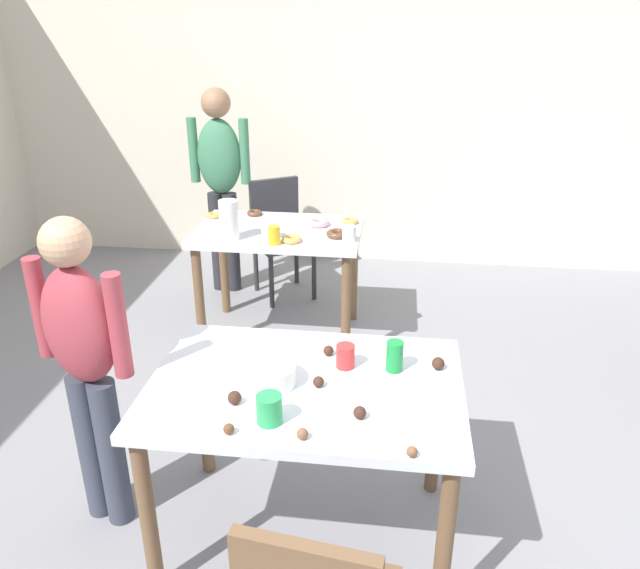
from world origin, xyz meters
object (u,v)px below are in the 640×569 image
at_px(person_girl_near, 85,354).
at_px(soda_can, 395,356).
at_px(dining_table_far, 279,246).
at_px(pitcher_far, 229,220).
at_px(chair_far_table, 280,231).
at_px(mixing_bowl, 270,374).
at_px(person_adult_far, 220,174).
at_px(dining_table_near, 306,405).

xyz_separation_m(person_girl_near, soda_can, (1.19, 0.12, 0.01)).
height_order(dining_table_far, pitcher_far, pitcher_far).
xyz_separation_m(chair_far_table, mixing_bowl, (0.43, -2.45, 0.29)).
distance_m(chair_far_table, person_adult_far, 0.60).
distance_m(soda_can, pitcher_far, 1.70).
xyz_separation_m(soda_can, pitcher_far, (-1.01, 1.37, 0.06)).
xyz_separation_m(chair_far_table, soda_can, (0.89, -2.29, 0.31)).
bearing_deg(pitcher_far, mixing_bowl, -70.02).
relative_size(person_adult_far, mixing_bowl, 7.76).
xyz_separation_m(dining_table_far, person_adult_far, (-0.56, 0.69, 0.28)).
relative_size(person_adult_far, pitcher_far, 6.30).
bearing_deg(mixing_bowl, person_adult_far, 109.38).
distance_m(dining_table_near, pitcher_far, 1.66).
height_order(person_girl_near, mixing_bowl, person_girl_near).
bearing_deg(chair_far_table, pitcher_far, -97.67).
bearing_deg(pitcher_far, person_girl_near, -96.92).
bearing_deg(dining_table_far, mixing_bowl, -80.30).
distance_m(dining_table_near, person_adult_far, 2.63).
xyz_separation_m(dining_table_near, mixing_bowl, (-0.13, -0.02, 0.14)).
xyz_separation_m(dining_table_far, person_girl_near, (-0.44, -1.73, 0.17)).
relative_size(person_adult_far, soda_can, 12.51).
distance_m(dining_table_far, pitcher_far, 0.42).
xyz_separation_m(person_girl_near, person_adult_far, (-0.12, 2.41, 0.11)).
bearing_deg(soda_can, mixing_bowl, -161.27).
distance_m(chair_far_table, soda_can, 2.48).
xyz_separation_m(chair_far_table, pitcher_far, (-0.12, -0.92, 0.37)).
xyz_separation_m(dining_table_far, mixing_bowl, (0.30, -1.76, 0.16)).
bearing_deg(pitcher_far, chair_far_table, 82.33).
relative_size(dining_table_far, chair_far_table, 1.20).
bearing_deg(person_girl_near, person_adult_far, 92.95).
distance_m(dining_table_near, soda_can, 0.39).
height_order(mixing_bowl, soda_can, soda_can).
relative_size(dining_table_near, chair_far_table, 1.35).
bearing_deg(pitcher_far, soda_can, -53.58).
distance_m(person_girl_near, pitcher_far, 1.51).
xyz_separation_m(dining_table_far, chair_far_table, (-0.13, 0.69, -0.14)).
bearing_deg(chair_far_table, person_adult_far, -179.31).
bearing_deg(person_girl_near, dining_table_near, -0.45).
distance_m(dining_table_far, chair_far_table, 0.72).
distance_m(dining_table_far, soda_can, 1.78).
distance_m(dining_table_near, chair_far_table, 2.49).
bearing_deg(person_girl_near, chair_far_table, 82.79).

